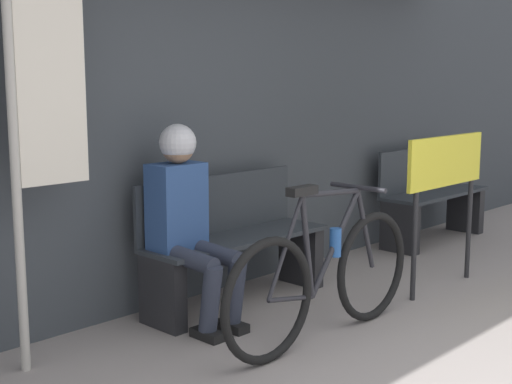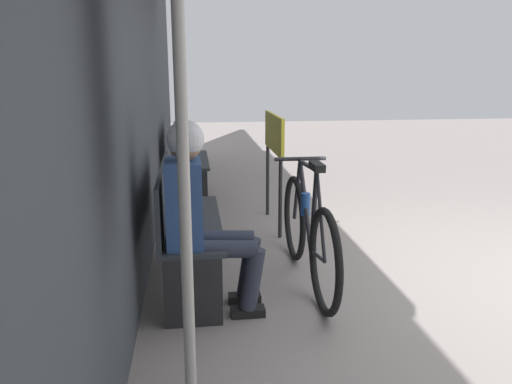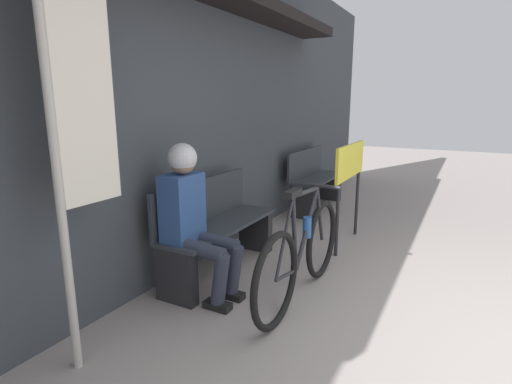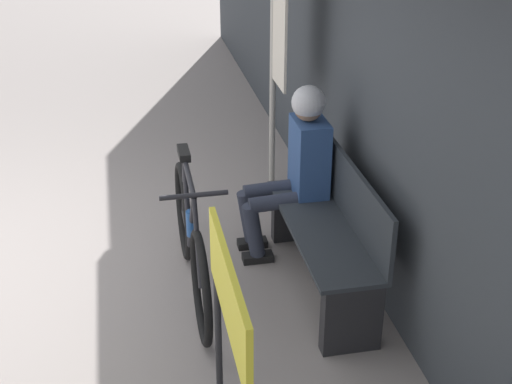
{
  "view_description": "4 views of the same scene",
  "coord_description": "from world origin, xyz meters",
  "px_view_note": "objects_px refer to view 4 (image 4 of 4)",
  "views": [
    {
      "loc": [
        -2.74,
        -0.82,
        1.55
      ],
      "look_at": [
        0.42,
        2.23,
        0.83
      ],
      "focal_mm": 50.0,
      "sensor_mm": 36.0,
      "label": 1
    },
    {
      "loc": [
        -2.96,
        2.51,
        1.55
      ],
      "look_at": [
        0.32,
        2.09,
        0.73
      ],
      "focal_mm": 35.0,
      "sensor_mm": 36.0,
      "label": 2
    },
    {
      "loc": [
        -2.37,
        0.6,
        1.57
      ],
      "look_at": [
        0.63,
        2.21,
        0.79
      ],
      "focal_mm": 28.0,
      "sensor_mm": 36.0,
      "label": 3
    },
    {
      "loc": [
        4.41,
        1.32,
        2.77
      ],
      "look_at": [
        0.28,
        2.15,
        0.61
      ],
      "focal_mm": 50.0,
      "sensor_mm": 36.0,
      "label": 4
    }
  ],
  "objects_px": {
    "banner_pole": "(278,21)",
    "park_bench_near": "(329,235)",
    "bicycle": "(191,242)",
    "person_seated": "(296,160)",
    "signboard": "(229,311)"
  },
  "relations": [
    {
      "from": "park_bench_near",
      "to": "signboard",
      "type": "relative_size",
      "value": 1.26
    },
    {
      "from": "banner_pole",
      "to": "bicycle",
      "type": "bearing_deg",
      "value": -33.35
    },
    {
      "from": "banner_pole",
      "to": "person_seated",
      "type": "bearing_deg",
      "value": -4.37
    },
    {
      "from": "bicycle",
      "to": "signboard",
      "type": "distance_m",
      "value": 1.48
    },
    {
      "from": "park_bench_near",
      "to": "banner_pole",
      "type": "height_order",
      "value": "banner_pole"
    },
    {
      "from": "banner_pole",
      "to": "park_bench_near",
      "type": "bearing_deg",
      "value": 1.33
    },
    {
      "from": "bicycle",
      "to": "person_seated",
      "type": "relative_size",
      "value": 1.33
    },
    {
      "from": "park_bench_near",
      "to": "signboard",
      "type": "xyz_separation_m",
      "value": [
        1.29,
        -0.87,
        0.45
      ]
    },
    {
      "from": "park_bench_near",
      "to": "bicycle",
      "type": "bearing_deg",
      "value": -97.58
    },
    {
      "from": "park_bench_near",
      "to": "bicycle",
      "type": "relative_size",
      "value": 0.85
    },
    {
      "from": "bicycle",
      "to": "signboard",
      "type": "bearing_deg",
      "value": 0.96
    },
    {
      "from": "park_bench_near",
      "to": "banner_pole",
      "type": "xyz_separation_m",
      "value": [
        -1.42,
        -0.03,
        1.07
      ]
    },
    {
      "from": "park_bench_near",
      "to": "banner_pole",
      "type": "relative_size",
      "value": 0.62
    },
    {
      "from": "person_seated",
      "to": "banner_pole",
      "type": "relative_size",
      "value": 0.55
    },
    {
      "from": "person_seated",
      "to": "signboard",
      "type": "height_order",
      "value": "person_seated"
    }
  ]
}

